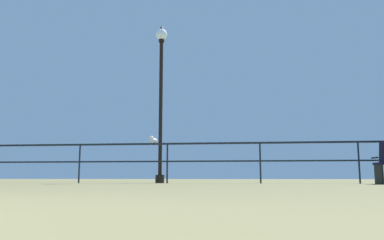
{
  "coord_description": "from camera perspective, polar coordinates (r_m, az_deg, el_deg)",
  "views": [
    {
      "loc": [
        1.91,
        -0.78,
        0.16
      ],
      "look_at": [
        0.72,
        8.89,
        1.59
      ],
      "focal_mm": 36.49,
      "sensor_mm": 36.0,
      "label": 1
    }
  ],
  "objects": [
    {
      "name": "pier_railing",
      "position": [
        10.36,
        -3.62,
        -4.83
      ],
      "size": [
        19.41,
        0.05,
        1.06
      ],
      "color": "black",
      "rests_on": "ground_plane"
    },
    {
      "name": "lamppost_center",
      "position": [
        10.96,
        -4.56,
        5.04
      ],
      "size": [
        0.33,
        0.33,
        4.45
      ],
      "color": "black",
      "rests_on": "ground_plane"
    },
    {
      "name": "seagull_on_rail",
      "position": [
        10.45,
        -5.66,
        -2.91
      ],
      "size": [
        0.23,
        0.37,
        0.18
      ],
      "color": "silver",
      "rests_on": "pier_railing"
    }
  ]
}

